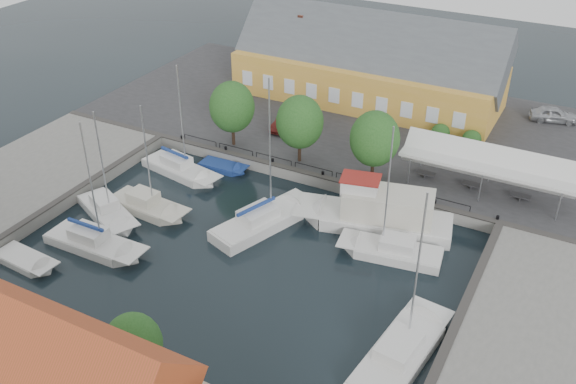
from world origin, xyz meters
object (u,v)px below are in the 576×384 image
Objects in this scene: warehouse at (364,67)px; car_silver at (553,114)px; west_boat_a at (180,171)px; launch_sw at (26,262)px; trawler at (379,216)px; west_boat_d at (94,245)px; launch_nw at (223,168)px; car_red at (286,122)px; center_sailboat at (262,223)px; east_boat_a at (392,253)px; west_boat_b at (147,208)px; tent_canopy at (488,163)px; west_boat_c at (107,213)px; east_boat_c at (400,354)px.

warehouse reaches higher than car_silver.
west_boat_a is 16.26m from launch_sw.
west_boat_d reaches higher than trawler.
west_boat_d is at bearing -97.39° from launch_nw.
car_red is 0.34× the size of center_sailboat.
east_boat_a is at bearing -15.97° from launch_nw.
warehouse is 2.82× the size of west_boat_b.
east_boat_a is 1.09× the size of west_boat_b.
car_silver is (19.54, 3.19, -2.64)m from warehouse.
west_boat_d is (-24.30, -20.34, -3.41)m from tent_canopy.
launch_nw is at bearing 172.61° from trawler.
warehouse is 2.21× the size of trawler.
center_sailboat is 2.37× the size of launch_sw.
tent_canopy is 2.99× the size of launch_nw.
car_red is 17.52m from trawler.
west_boat_b is at bearing -78.67° from west_boat_a.
launch_nw is at bearing 164.03° from east_boat_a.
car_red reaches higher than launch_nw.
car_silver reaches higher than launch_nw.
car_red reaches higher than launch_sw.
center_sailboat reaches higher than car_red.
warehouse is at bearing 75.12° from west_boat_b.
warehouse is at bearing 72.10° from west_boat_c.
east_boat_a is (16.26, -13.73, -1.45)m from car_red.
trawler is 1.09× the size of east_boat_c.
west_boat_a is (-21.30, 2.76, 0.01)m from east_boat_a.
west_boat_c reaches higher than launch_nw.
tent_canopy is 1.18× the size of east_boat_c.
trawler is (-6.34, -7.59, -2.67)m from tent_canopy.
east_boat_c is at bearing -13.91° from west_boat_b.
launch_sw is at bearing 128.78° from car_silver.
east_boat_c is 26.71m from launch_nw.
trawler is at bearing -37.33° from car_red.
west_boat_d reaches higher than west_boat_c.
east_boat_c is at bearing -25.87° from west_boat_a.
east_boat_a is at bearing 112.58° from east_boat_c.
car_silver is at bearing 30.98° from car_red.
west_boat_d reaches higher than car_silver.
car_silver is 0.85× the size of launch_sw.
car_red is at bearing 139.83° from east_boat_a.
launch_sw is at bearing -97.47° from west_boat_a.
warehouse is 11.82m from car_red.
center_sailboat is 1.27× the size of west_boat_c.
west_boat_a reaches higher than car_silver.
east_boat_c is 1.07× the size of west_boat_a.
west_boat_a is 3.87m from launch_nw.
launch_nw is (-22.38, -5.51, -3.59)m from tent_canopy.
center_sailboat is 2.74× the size of launch_nw.
west_boat_d is (1.04, -12.34, -0.00)m from west_boat_a.
west_boat_c is (-9.80, -30.34, -4.17)m from warehouse.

